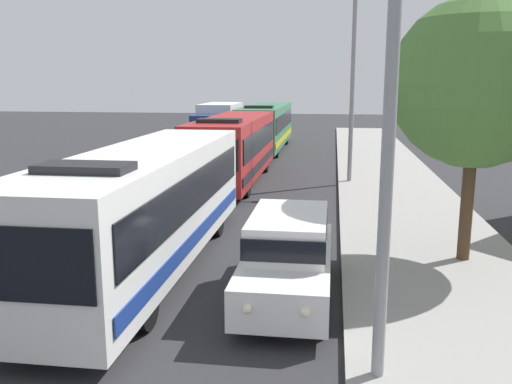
# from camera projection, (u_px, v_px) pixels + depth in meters

# --- Properties ---
(bus_lead) EXTENTS (2.58, 11.34, 3.21)m
(bus_lead) POSITION_uv_depth(u_px,v_px,m) (148.00, 203.00, 13.79)
(bus_lead) COLOR silver
(bus_lead) RESTS_ON ground_plane
(bus_second_in_line) EXTENTS (2.58, 11.00, 3.21)m
(bus_second_in_line) POSITION_uv_depth(u_px,v_px,m) (234.00, 146.00, 25.67)
(bus_second_in_line) COLOR maroon
(bus_second_in_line) RESTS_ON ground_plane
(bus_middle) EXTENTS (2.58, 12.40, 3.21)m
(bus_middle) POSITION_uv_depth(u_px,v_px,m) (266.00, 125.00, 37.68)
(bus_middle) COLOR #33724C
(bus_middle) RESTS_ON ground_plane
(white_suv) EXTENTS (1.86, 5.02, 1.90)m
(white_suv) POSITION_uv_depth(u_px,v_px,m) (288.00, 253.00, 11.93)
(white_suv) COLOR white
(white_suv) RESTS_ON ground_plane
(box_truck_oncoming) EXTENTS (2.35, 6.88, 3.15)m
(box_truck_oncoming) POSITION_uv_depth(u_px,v_px,m) (219.00, 125.00, 37.88)
(box_truck_oncoming) COLOR navy
(box_truck_oncoming) RESTS_ON ground_plane
(streetlamp_near) EXTENTS (5.62, 0.28, 7.89)m
(streetlamp_near) POSITION_uv_depth(u_px,v_px,m) (392.00, 62.00, 7.72)
(streetlamp_near) COLOR gray
(streetlamp_near) RESTS_ON sidewalk
(streetlamp_mid) EXTENTS (5.56, 0.28, 8.62)m
(streetlamp_mid) POSITION_uv_depth(u_px,v_px,m) (353.00, 66.00, 24.42)
(streetlamp_mid) COLOR gray
(streetlamp_mid) RESTS_ON sidewalk
(roadside_tree) EXTENTS (4.24, 4.24, 6.65)m
(roadside_tree) POSITION_uv_depth(u_px,v_px,m) (476.00, 83.00, 13.42)
(roadside_tree) COLOR #4C3823
(roadside_tree) RESTS_ON sidewalk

